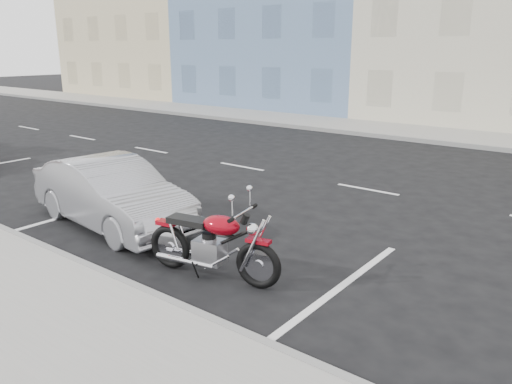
% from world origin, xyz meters
% --- Properties ---
extents(ground, '(120.00, 120.00, 0.00)m').
position_xyz_m(ground, '(0.00, 0.00, 0.00)').
color(ground, black).
rests_on(ground, ground).
extents(sidewalk_far, '(80.00, 3.40, 0.15)m').
position_xyz_m(sidewalk_far, '(-5.00, 8.70, 0.07)').
color(sidewalk_far, gray).
rests_on(sidewalk_far, ground).
extents(curb_near, '(80.00, 0.12, 0.16)m').
position_xyz_m(curb_near, '(-5.00, -7.00, 0.08)').
color(curb_near, gray).
rests_on(curb_near, ground).
extents(curb_far, '(80.00, 0.12, 0.16)m').
position_xyz_m(curb_far, '(-5.00, 7.00, 0.08)').
color(curb_far, gray).
rests_on(curb_far, ground).
extents(bldg_far_west, '(12.00, 12.00, 12.00)m').
position_xyz_m(bldg_far_west, '(-26.00, 16.30, 6.00)').
color(bldg_far_west, '#C3B38A').
rests_on(bldg_far_west, ground).
extents(motorcycle, '(2.22, 0.83, 1.12)m').
position_xyz_m(motorcycle, '(-0.90, -5.77, 0.51)').
color(motorcycle, black).
rests_on(motorcycle, ground).
extents(sedan_silver, '(4.08, 1.81, 1.30)m').
position_xyz_m(sedan_silver, '(-4.77, -5.41, 0.65)').
color(sedan_silver, '#95969C').
rests_on(sedan_silver, ground).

